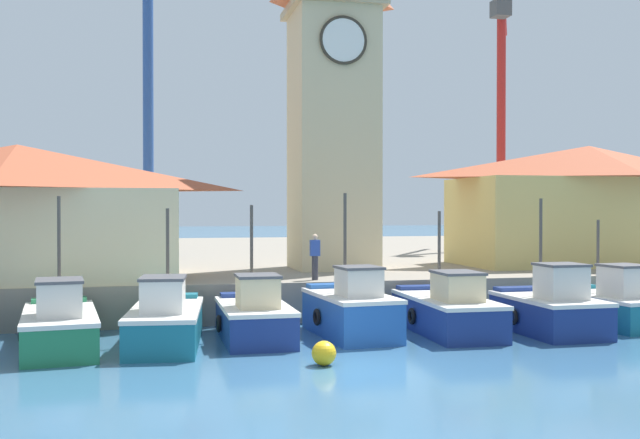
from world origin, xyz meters
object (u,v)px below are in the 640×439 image
object	(u,v)px
fishing_boat_mid_left	(166,321)
clock_tower	(333,96)
mooring_buoy	(324,353)
port_crane_far	(501,143)
fishing_boat_right_outer	(550,309)
fishing_boat_center	(254,317)
warehouse_left	(17,210)
fishing_boat_far_right	(610,305)
fishing_boat_right_inner	(447,310)
dock_worker_near_tower	(315,256)
fishing_boat_mid_right	(351,310)
fishing_boat_left_inner	(59,325)
warehouse_right	(589,204)
port_crane_near	(148,121)

from	to	relation	value
fishing_boat_mid_left	clock_tower	distance (m)	13.71
mooring_buoy	port_crane_far	bearing A→B (deg)	55.52
fishing_boat_right_outer	port_crane_far	xyz separation A→B (m)	(9.31, 22.05, 7.25)
fishing_boat_center	warehouse_left	bearing A→B (deg)	140.30
fishing_boat_right_outer	clock_tower	distance (m)	13.02
fishing_boat_far_right	fishing_boat_mid_left	bearing A→B (deg)	-178.31
fishing_boat_right_inner	warehouse_left	size ratio (longest dim) A/B	0.46
dock_worker_near_tower	mooring_buoy	bearing A→B (deg)	-100.83
port_crane_far	mooring_buoy	xyz separation A→B (m)	(-17.30, -25.19, -7.70)
fishing_boat_mid_right	warehouse_left	bearing A→B (deg)	149.03
fishing_boat_left_inner	mooring_buoy	bearing A→B (deg)	-28.92
warehouse_right	port_crane_near	xyz separation A→B (m)	(-19.52, 10.77, 4.46)
fishing_boat_right_inner	fishing_boat_right_outer	world-z (taller)	fishing_boat_right_outer
fishing_boat_left_inner	fishing_boat_right_inner	xyz separation A→B (m)	(11.55, 0.27, 0.01)
fishing_boat_right_outer	warehouse_left	xyz separation A→B (m)	(-16.79, 7.19, 3.08)
fishing_boat_far_right	warehouse_left	distance (m)	20.77
fishing_boat_mid_right	fishing_boat_right_outer	size ratio (longest dim) A/B	1.04
fishing_boat_right_outer	mooring_buoy	bearing A→B (deg)	-158.55
fishing_boat_mid_left	warehouse_left	distance (m)	8.90
fishing_boat_center	port_crane_far	xyz separation A→B (m)	(18.49, 21.18, 7.32)
fishing_boat_right_outer	warehouse_right	size ratio (longest dim) A/B	0.35
fishing_boat_right_outer	dock_worker_near_tower	bearing A→B (deg)	145.27
port_crane_far	warehouse_left	bearing A→B (deg)	-150.34
warehouse_left	port_crane_near	distance (m)	14.40
fishing_boat_right_inner	warehouse_left	bearing A→B (deg)	154.99
fishing_boat_far_right	warehouse_left	world-z (taller)	warehouse_left
fishing_boat_mid_right	fishing_boat_right_inner	size ratio (longest dim) A/B	0.84
fishing_boat_center	fishing_boat_right_inner	xyz separation A→B (m)	(6.08, -0.07, 0.01)
warehouse_left	port_crane_far	distance (m)	30.32
fishing_boat_mid_left	port_crane_near	size ratio (longest dim) A/B	0.29
fishing_boat_mid_left	fishing_boat_center	world-z (taller)	fishing_boat_center
fishing_boat_right_inner	port_crane_far	distance (m)	25.67
fishing_boat_left_inner	fishing_boat_far_right	xyz separation A→B (m)	(17.43, 0.45, 0.01)
fishing_boat_mid_right	port_crane_near	distance (m)	21.55
warehouse_left	port_crane_far	xyz separation A→B (m)	(26.10, 14.86, 4.17)
fishing_boat_center	fishing_boat_mid_right	distance (m)	2.97
fishing_boat_center	warehouse_right	xyz separation A→B (m)	(16.44, 8.36, 3.44)
fishing_boat_center	warehouse_left	xyz separation A→B (m)	(-7.61, 6.32, 3.15)
fishing_boat_right_inner	warehouse_right	xyz separation A→B (m)	(10.36, 8.43, 3.43)
fishing_boat_right_inner	dock_worker_near_tower	size ratio (longest dim) A/B	3.24
fishing_boat_mid_right	port_crane_far	bearing A→B (deg)	53.80
fishing_boat_center	port_crane_far	distance (m)	29.05
clock_tower	fishing_boat_mid_left	bearing A→B (deg)	-129.08
clock_tower	port_crane_far	bearing A→B (deg)	42.43
fishing_boat_mid_right	fishing_boat_right_inner	xyz separation A→B (m)	(3.12, -0.04, -0.09)
fishing_boat_right_outer	dock_worker_near_tower	xyz separation A→B (m)	(-6.53, 4.52, 1.48)
dock_worker_near_tower	fishing_boat_mid_left	bearing A→B (deg)	-142.82
warehouse_right	fishing_boat_right_inner	bearing A→B (deg)	-140.86
fishing_boat_far_right	warehouse_right	world-z (taller)	warehouse_right
fishing_boat_left_inner	fishing_boat_mid_left	distance (m)	2.88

